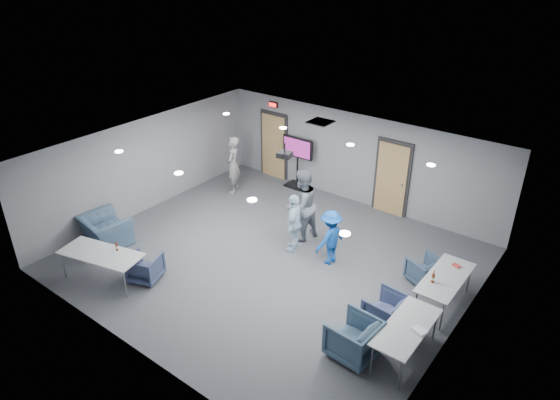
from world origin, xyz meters
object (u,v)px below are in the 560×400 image
Objects in this scene: person_c at (294,223)px; table_right_b at (407,328)px; chair_right_c at (353,338)px; bottle_front at (117,247)px; chair_front_a at (145,267)px; bottle_right at (433,278)px; chair_right_a at (424,270)px; chair_right_b at (387,312)px; chair_front_b at (106,230)px; table_right_a at (445,279)px; tv_stand at (297,159)px; person_d at (330,237)px; table_front_left at (101,255)px; person_b at (302,205)px; projector at (285,155)px; person_a at (233,165)px.

person_c is 4.19m from table_right_b.
chair_right_c is 5.65m from bottle_front.
bottle_right is (5.64, 2.90, 0.51)m from chair_front_a.
table_right_b is (3.81, -1.75, -0.09)m from person_c.
person_c is 2.26× the size of chair_right_a.
chair_front_a reaches higher than chair_right_a.
chair_right_c is 0.99m from table_right_b.
chair_front_a is (-5.14, -1.90, -0.04)m from chair_right_b.
bottle_front reaches higher than chair_front_b.
chair_right_a is at bearing -178.28° from chair_right_c.
table_right_a is at bearing 159.43° from chair_right_b.
table_right_b is at bearing -39.17° from tv_stand.
chair_right_b is 0.47× the size of table_right_b.
bottle_front is (-6.31, -3.54, 0.13)m from table_right_a.
table_right_a is 1.90m from table_right_b.
chair_right_c is 3.71× the size of bottle_front.
chair_front_b is (-7.19, -1.50, 0.02)m from chair_right_b.
table_right_a is 1.02× the size of table_right_b.
chair_right_a is at bearing -24.10° from tv_stand.
person_d is 3.33m from table_right_b.
chair_front_b is at bearing -72.79° from chair_right_b.
person_b is at bearing 45.53° from table_front_left.
person_b reaches higher than chair_front_b.
table_right_b is at bearing 66.64° from person_d.
table_front_left is 6.78m from tv_stand.
projector reaches higher than chair_front_a.
table_front_left is at bearing 120.51° from table_right_a.
table_right_b and table_front_left have the same top height.
chair_front_b is (-7.05, -0.41, -0.01)m from chair_right_c.
table_front_left is 5.30× the size of projector.
table_front_left is (-6.51, -1.94, 0.01)m from table_right_b.
table_right_a is (0.65, 1.33, 0.32)m from chair_right_b.
person_b is 2.75× the size of chair_front_a.
chair_right_a is 7.01m from bottle_front.
tv_stand is (1.94, 5.75, 0.55)m from chair_front_b.
person_a is 0.87× the size of table_front_left.
chair_right_b is 0.92× the size of chair_right_c.
bottle_front is 0.14× the size of tv_stand.
chair_right_a is (6.62, -0.87, -0.59)m from person_a.
bottle_right is 0.71× the size of projector.
projector is at bearing 89.01° from table_right_a.
table_front_left is at bearing -18.22° from person_b.
person_c reaches higher than bottle_right.
person_c is at bearing -142.99° from chair_front_a.
chair_right_c is at bearing 50.19° from person_d.
person_b is 2.24× the size of chair_right_c.
bottle_right is at bearing 158.96° from chair_right_b.
table_right_b is at bearing 39.15° from person_a.
bottle_right is (0.50, -0.90, 0.52)m from chair_right_a.
person_c is at bearing 92.25° from table_right_a.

